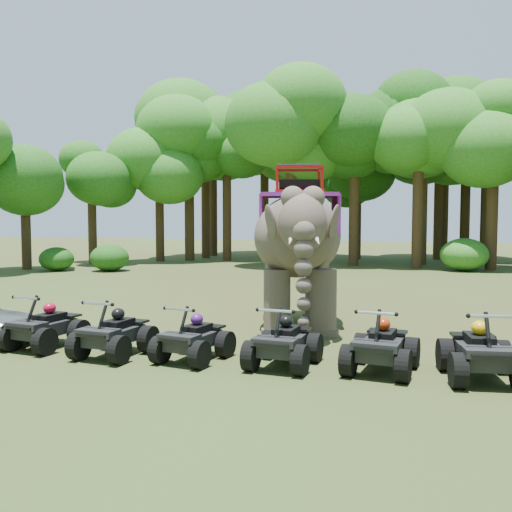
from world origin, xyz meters
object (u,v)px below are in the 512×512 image
Objects in this scene: elephant at (299,246)px; atv_5 at (481,344)px; atv_2 at (193,332)px; atv_1 at (114,327)px; atv_3 at (284,335)px; atv_0 at (45,321)px; atv_4 at (381,339)px.

atv_5 is at bearing -57.21° from elephant.
atv_1 is at bearing -165.37° from atv_2.
elephant reaches higher than atv_5.
atv_5 is at bearing 5.42° from atv_3.
atv_0 is (-4.79, -3.84, -1.51)m from elephant.
atv_5 reaches higher than atv_0.
atv_1 is (-2.97, -4.07, -1.51)m from elephant.
atv_4 reaches higher than atv_3.
atv_3 is at bearing 12.05° from atv_2.
elephant is 3.09× the size of atv_1.
atv_5 is (1.71, -0.04, 0.02)m from atv_4.
elephant reaches higher than atv_0.
atv_2 is (-1.28, -3.93, -1.54)m from elephant.
atv_0 reaches higher than atv_3.
atv_1 is at bearing -169.38° from atv_4.
elephant is 3.09× the size of atv_0.
atv_4 is (7.16, 0.12, 0.01)m from atv_0.
atv_2 is 0.95× the size of atv_3.
elephant reaches higher than atv_4.
atv_1 is at bearing -172.52° from atv_3.
atv_2 is 3.65m from atv_4.
atv_2 is at bearing -169.89° from atv_4.
atv_0 is 5.35m from atv_3.
atv_1 is 1.69m from atv_2.
atv_2 is at bearing 10.08° from atv_1.
atv_0 is 1.00× the size of atv_1.
atv_4 is 1.71m from atv_5.
elephant reaches higher than atv_2.
atv_3 is at bearing -96.37° from elephant.
elephant is 3.06× the size of atv_4.
atv_1 is 7.05m from atv_5.
atv_3 is 0.98× the size of atv_4.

